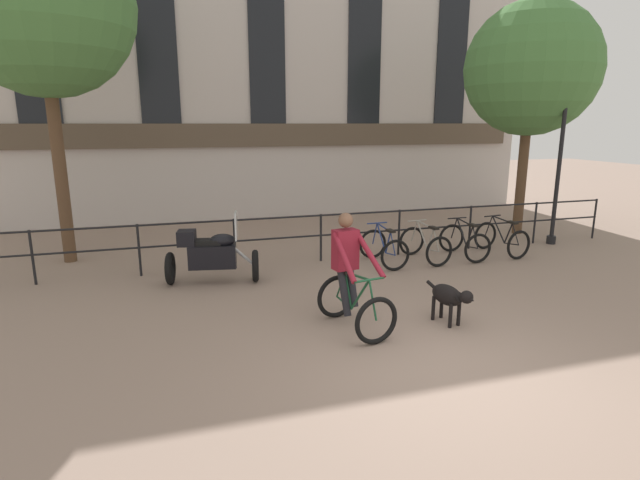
{
  "coord_description": "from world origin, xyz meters",
  "views": [
    {
      "loc": [
        -3.14,
        -4.93,
        2.97
      ],
      "look_at": [
        -0.74,
        2.86,
        1.05
      ],
      "focal_mm": 28.0,
      "sensor_mm": 36.0,
      "label": 1
    }
  ],
  "objects_px": {
    "parked_bicycle_mid_left": "(425,245)",
    "parked_motorcycle": "(212,254)",
    "parked_bicycle_mid_right": "(464,242)",
    "street_lamp": "(561,148)",
    "cyclist_with_bike": "(351,278)",
    "dog": "(450,296)",
    "parked_bicycle_far_end": "(502,239)",
    "parked_bicycle_near_lamp": "(384,248)"
  },
  "relations": [
    {
      "from": "parked_bicycle_mid_left",
      "to": "parked_bicycle_mid_right",
      "type": "distance_m",
      "value": 0.99
    },
    {
      "from": "parked_bicycle_near_lamp",
      "to": "parked_bicycle_mid_right",
      "type": "distance_m",
      "value": 1.98
    },
    {
      "from": "dog",
      "to": "street_lamp",
      "type": "height_order",
      "value": "street_lamp"
    },
    {
      "from": "cyclist_with_bike",
      "to": "parked_bicycle_mid_left",
      "type": "distance_m",
      "value": 4.12
    },
    {
      "from": "dog",
      "to": "parked_bicycle_mid_left",
      "type": "relative_size",
      "value": 0.82
    },
    {
      "from": "dog",
      "to": "parked_bicycle_mid_left",
      "type": "xyz_separation_m",
      "value": [
        1.4,
        3.29,
        -0.08
      ]
    },
    {
      "from": "street_lamp",
      "to": "parked_motorcycle",
      "type": "bearing_deg",
      "value": -175.19
    },
    {
      "from": "parked_bicycle_mid_right",
      "to": "street_lamp",
      "type": "bearing_deg",
      "value": -170.41
    },
    {
      "from": "cyclist_with_bike",
      "to": "street_lamp",
      "type": "xyz_separation_m",
      "value": [
        6.69,
        3.44,
        1.61
      ]
    },
    {
      "from": "parked_bicycle_far_end",
      "to": "street_lamp",
      "type": "bearing_deg",
      "value": -172.43
    },
    {
      "from": "parked_motorcycle",
      "to": "parked_bicycle_far_end",
      "type": "height_order",
      "value": "parked_motorcycle"
    },
    {
      "from": "dog",
      "to": "cyclist_with_bike",
      "type": "bearing_deg",
      "value": 153.15
    },
    {
      "from": "cyclist_with_bike",
      "to": "dog",
      "type": "distance_m",
      "value": 1.53
    },
    {
      "from": "parked_motorcycle",
      "to": "parked_bicycle_far_end",
      "type": "bearing_deg",
      "value": -77.45
    },
    {
      "from": "street_lamp",
      "to": "parked_bicycle_near_lamp",
      "type": "bearing_deg",
      "value": -174.22
    },
    {
      "from": "parked_bicycle_far_end",
      "to": "parked_bicycle_near_lamp",
      "type": "bearing_deg",
      "value": -7.17
    },
    {
      "from": "cyclist_with_bike",
      "to": "dog",
      "type": "bearing_deg",
      "value": -23.58
    },
    {
      "from": "dog",
      "to": "parked_bicycle_far_end",
      "type": "xyz_separation_m",
      "value": [
        3.38,
        3.29,
        -0.08
      ]
    },
    {
      "from": "dog",
      "to": "parked_bicycle_mid_left",
      "type": "distance_m",
      "value": 3.58
    },
    {
      "from": "cyclist_with_bike",
      "to": "parked_bicycle_near_lamp",
      "type": "height_order",
      "value": "cyclist_with_bike"
    },
    {
      "from": "cyclist_with_bike",
      "to": "parked_bicycle_near_lamp",
      "type": "distance_m",
      "value": 3.51
    },
    {
      "from": "parked_bicycle_mid_right",
      "to": "street_lamp",
      "type": "relative_size",
      "value": 0.26
    },
    {
      "from": "parked_bicycle_mid_right",
      "to": "cyclist_with_bike",
      "type": "bearing_deg",
      "value": 37.39
    },
    {
      "from": "cyclist_with_bike",
      "to": "parked_bicycle_mid_left",
      "type": "relative_size",
      "value": 1.46
    },
    {
      "from": "cyclist_with_bike",
      "to": "parked_bicycle_mid_left",
      "type": "xyz_separation_m",
      "value": [
        2.85,
        2.95,
        -0.41
      ]
    },
    {
      "from": "parked_bicycle_mid_right",
      "to": "street_lamp",
      "type": "xyz_separation_m",
      "value": [
        2.85,
        0.49,
        2.02
      ]
    },
    {
      "from": "parked_bicycle_near_lamp",
      "to": "street_lamp",
      "type": "height_order",
      "value": "street_lamp"
    },
    {
      "from": "cyclist_with_bike",
      "to": "parked_motorcycle",
      "type": "bearing_deg",
      "value": 112.65
    },
    {
      "from": "cyclist_with_bike",
      "to": "parked_motorcycle",
      "type": "relative_size",
      "value": 0.95
    },
    {
      "from": "parked_motorcycle",
      "to": "parked_bicycle_mid_right",
      "type": "distance_m",
      "value": 5.61
    },
    {
      "from": "parked_motorcycle",
      "to": "cyclist_with_bike",
      "type": "bearing_deg",
      "value": -136.49
    },
    {
      "from": "parked_bicycle_far_end",
      "to": "parked_motorcycle",
      "type": "bearing_deg",
      "value": -5.24
    },
    {
      "from": "parked_bicycle_far_end",
      "to": "street_lamp",
      "type": "height_order",
      "value": "street_lamp"
    },
    {
      "from": "parked_bicycle_mid_left",
      "to": "parked_bicycle_far_end",
      "type": "height_order",
      "value": "same"
    },
    {
      "from": "dog",
      "to": "parked_bicycle_near_lamp",
      "type": "xyz_separation_m",
      "value": [
        0.41,
        3.29,
        -0.08
      ]
    },
    {
      "from": "parked_motorcycle",
      "to": "parked_bicycle_near_lamp",
      "type": "xyz_separation_m",
      "value": [
        3.63,
        0.22,
        -0.2
      ]
    },
    {
      "from": "parked_bicycle_mid_left",
      "to": "street_lamp",
      "type": "bearing_deg",
      "value": -178.12
    },
    {
      "from": "cyclist_with_bike",
      "to": "street_lamp",
      "type": "distance_m",
      "value": 7.69
    },
    {
      "from": "parked_bicycle_mid_left",
      "to": "parked_bicycle_near_lamp",
      "type": "bearing_deg",
      "value": -5.38
    },
    {
      "from": "dog",
      "to": "parked_motorcycle",
      "type": "height_order",
      "value": "parked_motorcycle"
    },
    {
      "from": "parked_bicycle_mid_left",
      "to": "parked_motorcycle",
      "type": "bearing_deg",
      "value": -2.62
    },
    {
      "from": "parked_bicycle_near_lamp",
      "to": "street_lamp",
      "type": "bearing_deg",
      "value": -177.0
    }
  ]
}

